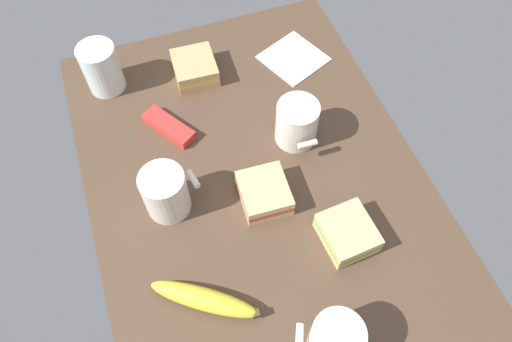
{
  "coord_description": "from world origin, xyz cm",
  "views": [
    {
      "loc": [
        43.92,
        -15.71,
        81.89
      ],
      "look_at": [
        0.0,
        0.0,
        5.0
      ],
      "focal_mm": 33.31,
      "sensor_mm": 36.0,
      "label": 1
    }
  ],
  "objects_px": {
    "coffee_mug_black": "(297,123)",
    "banana": "(204,299)",
    "paper_napkin": "(293,58)",
    "sandwich_extra": "(347,233)",
    "snack_bar": "(169,127)",
    "sandwich_main": "(265,193)",
    "glass_of_milk": "(102,70)",
    "coffee_mug_spare": "(335,340)",
    "coffee_mug_milky": "(166,194)",
    "sandwich_side": "(195,68)"
  },
  "relations": [
    {
      "from": "glass_of_milk",
      "to": "snack_bar",
      "type": "xyz_separation_m",
      "value": [
        0.16,
        0.1,
        -0.04
      ]
    },
    {
      "from": "coffee_mug_milky",
      "to": "banana",
      "type": "xyz_separation_m",
      "value": [
        0.2,
        0.01,
        -0.03
      ]
    },
    {
      "from": "sandwich_main",
      "to": "sandwich_extra",
      "type": "bearing_deg",
      "value": 40.94
    },
    {
      "from": "glass_of_milk",
      "to": "banana",
      "type": "height_order",
      "value": "glass_of_milk"
    },
    {
      "from": "coffee_mug_black",
      "to": "sandwich_main",
      "type": "distance_m",
      "value": 0.16
    },
    {
      "from": "coffee_mug_milky",
      "to": "sandwich_side",
      "type": "height_order",
      "value": "coffee_mug_milky"
    },
    {
      "from": "coffee_mug_black",
      "to": "paper_napkin",
      "type": "height_order",
      "value": "coffee_mug_black"
    },
    {
      "from": "sandwich_side",
      "to": "banana",
      "type": "height_order",
      "value": "sandwich_side"
    },
    {
      "from": "banana",
      "to": "coffee_mug_milky",
      "type": "bearing_deg",
      "value": -176.83
    },
    {
      "from": "coffee_mug_black",
      "to": "paper_napkin",
      "type": "distance_m",
      "value": 0.23
    },
    {
      "from": "banana",
      "to": "glass_of_milk",
      "type": "bearing_deg",
      "value": -173.04
    },
    {
      "from": "paper_napkin",
      "to": "banana",
      "type": "bearing_deg",
      "value": -36.65
    },
    {
      "from": "snack_bar",
      "to": "paper_napkin",
      "type": "distance_m",
      "value": 0.33
    },
    {
      "from": "coffee_mug_black",
      "to": "snack_bar",
      "type": "bearing_deg",
      "value": -113.88
    },
    {
      "from": "coffee_mug_black",
      "to": "sandwich_main",
      "type": "bearing_deg",
      "value": -43.5
    },
    {
      "from": "glass_of_milk",
      "to": "snack_bar",
      "type": "distance_m",
      "value": 0.19
    },
    {
      "from": "sandwich_extra",
      "to": "coffee_mug_black",
      "type": "bearing_deg",
      "value": -179.64
    },
    {
      "from": "sandwich_extra",
      "to": "coffee_mug_milky",
      "type": "bearing_deg",
      "value": -120.75
    },
    {
      "from": "sandwich_side",
      "to": "sandwich_extra",
      "type": "relative_size",
      "value": 1.03
    },
    {
      "from": "coffee_mug_black",
      "to": "coffee_mug_spare",
      "type": "relative_size",
      "value": 1.02
    },
    {
      "from": "snack_bar",
      "to": "coffee_mug_spare",
      "type": "bearing_deg",
      "value": -17.38
    },
    {
      "from": "banana",
      "to": "coffee_mug_black",
      "type": "bearing_deg",
      "value": 134.38
    },
    {
      "from": "sandwich_main",
      "to": "paper_napkin",
      "type": "relative_size",
      "value": 0.82
    },
    {
      "from": "snack_bar",
      "to": "coffee_mug_black",
      "type": "bearing_deg",
      "value": 33.49
    },
    {
      "from": "snack_bar",
      "to": "glass_of_milk",
      "type": "bearing_deg",
      "value": 178.3
    },
    {
      "from": "coffee_mug_spare",
      "to": "paper_napkin",
      "type": "bearing_deg",
      "value": 163.47
    },
    {
      "from": "coffee_mug_spare",
      "to": "glass_of_milk",
      "type": "height_order",
      "value": "glass_of_milk"
    },
    {
      "from": "coffee_mug_spare",
      "to": "banana",
      "type": "bearing_deg",
      "value": -128.59
    },
    {
      "from": "paper_napkin",
      "to": "sandwich_extra",
      "type": "bearing_deg",
      "value": -9.96
    },
    {
      "from": "coffee_mug_milky",
      "to": "sandwich_extra",
      "type": "relative_size",
      "value": 1.04
    },
    {
      "from": "sandwich_main",
      "to": "coffee_mug_black",
      "type": "bearing_deg",
      "value": 136.5
    },
    {
      "from": "sandwich_side",
      "to": "coffee_mug_milky",
      "type": "bearing_deg",
      "value": -24.23
    },
    {
      "from": "coffee_mug_milky",
      "to": "glass_of_milk",
      "type": "height_order",
      "value": "glass_of_milk"
    },
    {
      "from": "glass_of_milk",
      "to": "banana",
      "type": "xyz_separation_m",
      "value": [
        0.53,
        0.07,
        -0.03
      ]
    },
    {
      "from": "sandwich_main",
      "to": "snack_bar",
      "type": "height_order",
      "value": "sandwich_main"
    },
    {
      "from": "coffee_mug_milky",
      "to": "paper_napkin",
      "type": "xyz_separation_m",
      "value": [
        -0.28,
        0.36,
        -0.05
      ]
    },
    {
      "from": "coffee_mug_black",
      "to": "banana",
      "type": "relative_size",
      "value": 0.6
    },
    {
      "from": "sandwich_side",
      "to": "snack_bar",
      "type": "bearing_deg",
      "value": -36.19
    },
    {
      "from": "glass_of_milk",
      "to": "paper_napkin",
      "type": "bearing_deg",
      "value": 81.49
    },
    {
      "from": "glass_of_milk",
      "to": "paper_napkin",
      "type": "relative_size",
      "value": 0.88
    },
    {
      "from": "snack_bar",
      "to": "paper_napkin",
      "type": "bearing_deg",
      "value": 74.86
    },
    {
      "from": "coffee_mug_black",
      "to": "banana",
      "type": "distance_m",
      "value": 0.38
    },
    {
      "from": "coffee_mug_black",
      "to": "sandwich_extra",
      "type": "relative_size",
      "value": 1.04
    },
    {
      "from": "sandwich_extra",
      "to": "banana",
      "type": "height_order",
      "value": "sandwich_extra"
    },
    {
      "from": "coffee_mug_milky",
      "to": "coffee_mug_spare",
      "type": "bearing_deg",
      "value": 28.67
    },
    {
      "from": "sandwich_side",
      "to": "coffee_mug_black",
      "type": "bearing_deg",
      "value": 31.93
    },
    {
      "from": "sandwich_extra",
      "to": "paper_napkin",
      "type": "xyz_separation_m",
      "value": [
        -0.45,
        0.08,
        -0.02
      ]
    },
    {
      "from": "coffee_mug_spare",
      "to": "banana",
      "type": "height_order",
      "value": "coffee_mug_spare"
    },
    {
      "from": "coffee_mug_spare",
      "to": "banana",
      "type": "distance_m",
      "value": 0.22
    },
    {
      "from": "paper_napkin",
      "to": "coffee_mug_milky",
      "type": "bearing_deg",
      "value": -52.65
    }
  ]
}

